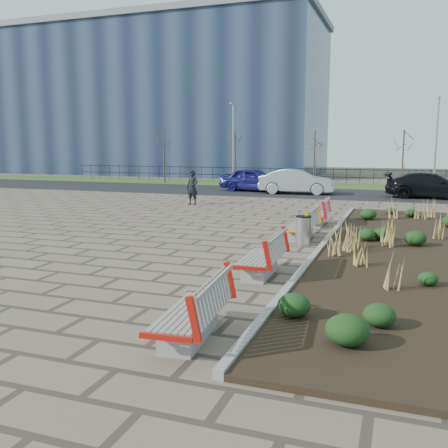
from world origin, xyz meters
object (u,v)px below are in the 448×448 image
(bench_a, at_px, (189,309))
(lamp_west, at_px, (233,145))
(car_blue, at_px, (254,180))
(bench_b, at_px, (260,255))
(pedestrian, at_px, (192,187))
(car_silver, at_px, (296,181))
(litter_bin, at_px, (303,231))
(bench_c, at_px, (301,224))
(lamp_east, at_px, (436,145))
(car_black, at_px, (431,185))
(bench_d, at_px, (316,212))

(bench_a, height_order, lamp_west, lamp_west)
(bench_a, xyz_separation_m, car_blue, (-6.20, 24.75, 0.28))
(bench_b, height_order, pedestrian, pedestrian)
(bench_a, height_order, car_silver, car_silver)
(litter_bin, xyz_separation_m, car_blue, (-6.48, 16.71, 0.33))
(bench_c, bearing_deg, lamp_east, 76.07)
(car_silver, xyz_separation_m, lamp_east, (8.17, 4.89, 2.26))
(pedestrian, bearing_deg, lamp_west, 105.80)
(bench_c, relative_size, lamp_east, 0.35)
(bench_a, xyz_separation_m, pedestrian, (-7.10, 16.65, 0.38))
(bench_b, xyz_separation_m, pedestrian, (-7.10, 12.52, 0.38))
(pedestrian, bearing_deg, lamp_east, 52.09)
(pedestrian, bearing_deg, car_blue, 90.58)
(lamp_east, bearing_deg, bench_b, -101.45)
(car_blue, bearing_deg, lamp_east, -64.20)
(car_black, bearing_deg, car_blue, 86.71)
(bench_a, bearing_deg, lamp_west, 102.30)
(bench_a, xyz_separation_m, lamp_east, (5.00, 28.81, 2.54))
(car_blue, xyz_separation_m, lamp_west, (-2.80, 4.06, 2.26))
(car_black, relative_size, lamp_west, 0.84)
(bench_c, bearing_deg, car_black, 73.04)
(car_black, bearing_deg, bench_d, 160.05)
(car_silver, xyz_separation_m, lamp_west, (-5.83, 4.89, 2.26))
(bench_b, xyz_separation_m, litter_bin, (0.28, 3.91, -0.05))
(car_black, bearing_deg, lamp_east, -3.53)
(pedestrian, distance_m, lamp_west, 12.50)
(bench_a, relative_size, litter_bin, 2.34)
(pedestrian, xyz_separation_m, car_silver, (3.93, 7.27, -0.10))
(bench_d, bearing_deg, litter_bin, -89.96)
(bench_a, distance_m, car_black, 24.35)
(bench_b, distance_m, litter_bin, 3.92)
(bench_d, xyz_separation_m, car_silver, (-3.17, 11.93, 0.28))
(bench_d, bearing_deg, lamp_west, 114.20)
(bench_b, relative_size, lamp_east, 0.35)
(litter_bin, height_order, lamp_east, lamp_east)
(car_black, distance_m, lamp_west, 14.64)
(bench_d, distance_m, car_black, 12.78)
(bench_c, relative_size, car_blue, 0.47)
(bench_c, xyz_separation_m, lamp_east, (5.00, 19.70, 2.54))
(car_black, bearing_deg, bench_a, 170.25)
(bench_d, bearing_deg, car_silver, 100.94)
(bench_b, distance_m, car_black, 20.31)
(litter_bin, xyz_separation_m, lamp_west, (-9.28, 20.78, 2.59))
(car_black, bearing_deg, lamp_west, 71.32)
(car_black, bearing_deg, bench_b, 168.06)
(pedestrian, relative_size, car_blue, 0.40)
(bench_a, relative_size, pedestrian, 1.19)
(bench_b, relative_size, lamp_west, 0.35)
(car_silver, bearing_deg, litter_bin, -173.68)
(pedestrian, distance_m, lamp_east, 17.30)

